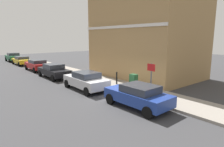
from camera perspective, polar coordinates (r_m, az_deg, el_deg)
ground at (r=13.97m, az=0.67°, el=-6.17°), size 80.00×80.00×0.00m
sidewalk at (r=19.71m, az=-6.50°, el=-1.05°), size 2.71×30.00×0.15m
corner_building at (r=20.41m, az=9.98°, el=10.46°), size 7.40×10.17×8.08m
car_blue at (r=11.40m, az=7.64°, el=-6.34°), size 1.98×4.05×1.36m
car_silver at (r=15.19m, az=-7.70°, el=-2.00°), size 1.89×4.16×1.42m
car_black at (r=20.42m, az=-16.64°, el=0.82°), size 1.91×4.44×1.40m
car_red at (r=25.49m, az=-21.13°, el=2.42°), size 1.88×4.11×1.34m
car_yellow at (r=31.76m, az=-24.92°, el=3.54°), size 1.90×4.30×1.25m
car_green at (r=36.99m, az=-26.94°, el=4.35°), size 1.97×3.92×1.44m
utility_cabinet at (r=14.79m, az=6.30°, el=-2.56°), size 0.46×0.61×1.15m
bollard_near_cabinet at (r=16.30m, az=1.39°, el=-1.18°), size 0.14×0.14×1.04m
bollard_far_kerb at (r=17.15m, az=-5.55°, el=-0.63°), size 0.14×0.14×1.04m
street_sign at (r=12.29m, az=11.38°, el=-0.72°), size 0.08×0.60×2.30m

